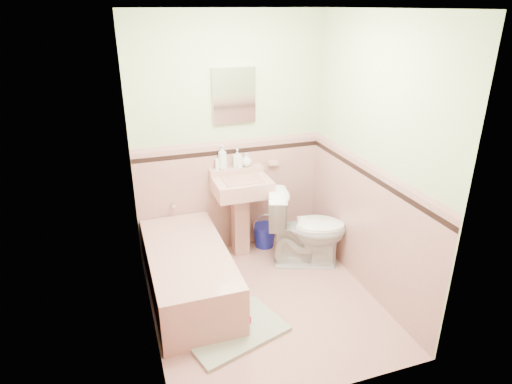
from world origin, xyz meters
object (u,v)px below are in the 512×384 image
object	(u,v)px
soap_bottle_left	(222,157)
shoe	(241,320)
soap_bottle_mid	(237,158)
bucket	(264,236)
medicine_cabinet	(234,95)
sink	(242,218)
soap_bottle_right	(246,160)
bathtub	(189,274)
toilet	(307,228)

from	to	relation	value
soap_bottle_left	shoe	world-z (taller)	soap_bottle_left
soap_bottle_mid	shoe	distance (m)	1.66
bucket	shoe	bearing A→B (deg)	-118.21
medicine_cabinet	soap_bottle_left	distance (m)	0.63
sink	soap_bottle_left	xyz separation A→B (m)	(-0.14, 0.18, 0.64)
medicine_cabinet	soap_bottle_left	world-z (taller)	medicine_cabinet
soap_bottle_mid	bucket	xyz separation A→B (m)	(0.28, -0.07, -0.93)
soap_bottle_right	bucket	bearing A→B (deg)	-19.53
bathtub	bucket	bearing A→B (deg)	33.40
bathtub	sink	distance (m)	0.89
soap_bottle_left	shoe	size ratio (longest dim) A/B	1.53
toilet	shoe	world-z (taller)	toilet
soap_bottle_left	soap_bottle_mid	world-z (taller)	soap_bottle_left
soap_bottle_mid	shoe	xyz separation A→B (m)	(-0.37, -1.29, -0.99)
medicine_cabinet	shoe	world-z (taller)	medicine_cabinet
medicine_cabinet	toilet	world-z (taller)	medicine_cabinet
shoe	sink	bearing A→B (deg)	69.94
bucket	shoe	world-z (taller)	bucket
bathtub	shoe	distance (m)	0.68
sink	medicine_cabinet	distance (m)	1.27
soap_bottle_mid	toilet	distance (m)	1.02
soap_bottle_mid	toilet	size ratio (longest dim) A/B	0.25
toilet	soap_bottle_left	bearing A→B (deg)	74.55
soap_bottle_right	shoe	distance (m)	1.67
medicine_cabinet	soap_bottle_right	size ratio (longest dim) A/B	3.72
bathtub	soap_bottle_mid	xyz separation A→B (m)	(0.69, 0.71, 0.83)
bucket	medicine_cabinet	bearing A→B (deg)	162.18
soap_bottle_mid	shoe	size ratio (longest dim) A/B	1.21
bathtub	toilet	distance (m)	1.29
sink	toilet	size ratio (longest dim) A/B	1.10
toilet	bathtub	bearing A→B (deg)	118.49
medicine_cabinet	soap_bottle_mid	bearing A→B (deg)	-67.12
sink	toilet	world-z (taller)	sink
sink	bucket	distance (m)	0.45
sink	shoe	world-z (taller)	sink
soap_bottle_right	bucket	world-z (taller)	soap_bottle_right
shoe	soap_bottle_mid	bearing A→B (deg)	71.79
medicine_cabinet	bucket	world-z (taller)	medicine_cabinet
medicine_cabinet	bucket	bearing A→B (deg)	-17.82
soap_bottle_right	bucket	size ratio (longest dim) A/B	0.57
toilet	shoe	bearing A→B (deg)	149.08
sink	soap_bottle_left	bearing A→B (deg)	128.81
soap_bottle_mid	shoe	bearing A→B (deg)	-106.06
soap_bottle_left	soap_bottle_right	bearing A→B (deg)	0.00
sink	soap_bottle_right	bearing A→B (deg)	58.01
bathtub	toilet	size ratio (longest dim) A/B	1.85
soap_bottle_left	soap_bottle_mid	xyz separation A→B (m)	(0.16, 0.00, -0.03)
sink	bucket	world-z (taller)	sink
toilet	shoe	distance (m)	1.26
soap_bottle_left	soap_bottle_right	size ratio (longest dim) A/B	1.75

